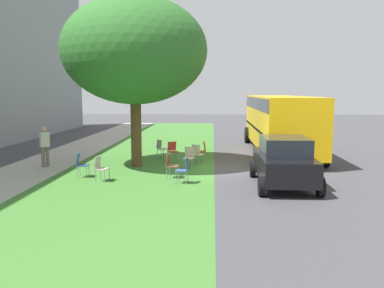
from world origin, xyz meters
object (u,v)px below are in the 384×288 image
Objects in this scene: chair_0 at (171,164)px; chair_2 at (81,163)px; chair_1 at (197,153)px; street_tree at (135,51)px; parked_car at (284,161)px; school_bus at (279,118)px; chair_8 at (100,167)px; chair_3 at (161,147)px; chair_6 at (173,150)px; chair_4 at (184,168)px; chair_7 at (202,150)px; chair_5 at (189,156)px; pedestrian_1 at (45,145)px.

chair_2 is (-0.04, 3.30, 0.00)m from chair_0.
chair_1 and chair_2 have the same top height.
street_tree is 5.11m from chair_2.
parked_car is 0.36× the size of school_bus.
chair_0 is at bearing -74.32° from chair_8.
chair_1 is (2.72, -0.84, 0.00)m from chair_0.
chair_3 and chair_6 have the same top height.
school_bus reaches higher than chair_8.
chair_3 is 6.27m from school_bus.
chair_4 is 0.08× the size of school_bus.
street_tree is 7.91× the size of chair_6.
chair_1 is 0.96m from chair_7.
chair_1 is at bearing -4.72° from chair_4.
chair_0 and chair_3 have the same top height.
street_tree is 7.91× the size of chair_0.
chair_1 and chair_5 have the same top height.
pedestrian_1 reaches higher than chair_3.
parked_car is at bearing -132.08° from chair_5.
chair_0 is 1.00× the size of chair_4.
chair_4 is (-3.59, 0.30, 0.00)m from chair_1.
chair_1 and chair_8 have the same top height.
chair_0 and chair_6 have the same top height.
street_tree is 7.60m from parked_car.
chair_5 is 0.52× the size of pedestrian_1.
chair_1 is 0.52× the size of pedestrian_1.
pedestrian_1 is at bearing 65.02° from chair_4.
chair_4 and chair_7 have the same top height.
chair_6 is at bearing -142.32° from chair_3.
chair_7 is 5.54m from chair_8.
pedestrian_1 reaches higher than chair_5.
chair_0 is at bearing -89.27° from chair_2.
chair_2 is at bearing 54.92° from chair_8.
chair_1 and chair_6 have the same top height.
chair_7 is at bearing 125.84° from school_bus.
chair_7 is (3.66, -1.05, 0.00)m from chair_0.
school_bus is (7.10, -7.28, 1.24)m from chair_8.
chair_7 is at bearing -15.99° from chair_0.
chair_8 is 0.52× the size of pedestrian_1.
chair_0 is 1.00× the size of chair_7.
chair_8 is (-0.63, -0.90, 0.00)m from chair_2.
chair_8 is 6.28m from parked_car.
chair_8 is at bearing 134.30° from school_bus.
chair_2 is at bearing -132.47° from pedestrian_1.
street_tree is at bearing 36.11° from chair_0.
pedestrian_1 is (1.92, 5.44, 0.41)m from chair_0.
chair_5 is 4.47m from parked_car.
chair_6 is (-0.82, -0.64, 0.00)m from chair_3.
chair_3 is (2.06, -0.78, -4.25)m from street_tree.
street_tree is at bearing 35.03° from chair_4.
chair_5 is (2.75, -0.01, 0.00)m from chair_4.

